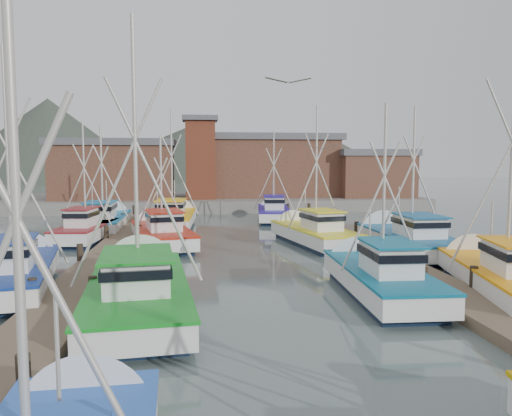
{
  "coord_description": "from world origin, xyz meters",
  "views": [
    {
      "loc": [
        -2.39,
        -19.44,
        5.18
      ],
      "look_at": [
        0.81,
        7.49,
        2.6
      ],
      "focal_mm": 35.0,
      "sensor_mm": 36.0,
      "label": 1
    }
  ],
  "objects": [
    {
      "name": "ground",
      "position": [
        0.0,
        0.0,
        0.0
      ],
      "size": [
        260.0,
        260.0,
        0.0
      ],
      "primitive_type": "plane",
      "color": "#536462",
      "rests_on": "ground"
    },
    {
      "name": "dock_left",
      "position": [
        -7.0,
        4.04,
        0.21
      ],
      "size": [
        2.3,
        46.0,
        1.5
      ],
      "color": "brown",
      "rests_on": "ground"
    },
    {
      "name": "dock_right",
      "position": [
        7.0,
        4.04,
        0.21
      ],
      "size": [
        2.3,
        46.0,
        1.5
      ],
      "color": "brown",
      "rests_on": "ground"
    },
    {
      "name": "quay",
      "position": [
        0.0,
        37.0,
        0.6
      ],
      "size": [
        44.0,
        16.0,
        1.2
      ],
      "primitive_type": "cube",
      "color": "gray",
      "rests_on": "ground"
    },
    {
      "name": "shed_left",
      "position": [
        -11.0,
        35.0,
        4.34
      ],
      "size": [
        12.72,
        8.48,
        6.2
      ],
      "color": "brown",
      "rests_on": "quay"
    },
    {
      "name": "shed_center",
      "position": [
        6.0,
        37.0,
        4.69
      ],
      "size": [
        14.84,
        9.54,
        6.9
      ],
      "color": "brown",
      "rests_on": "quay"
    },
    {
      "name": "shed_right",
      "position": [
        17.0,
        34.0,
        3.84
      ],
      "size": [
        8.48,
        6.36,
        5.2
      ],
      "color": "brown",
      "rests_on": "quay"
    },
    {
      "name": "lookout_tower",
      "position": [
        -2.0,
        33.0,
        5.55
      ],
      "size": [
        3.6,
        3.6,
        8.5
      ],
      "color": "#602B1B",
      "rests_on": "quay"
    },
    {
      "name": "distant_hills",
      "position": [
        -12.76,
        122.59,
        0.0
      ],
      "size": [
        175.0,
        140.0,
        42.0
      ],
      "color": "#3C4439",
      "rests_on": "ground"
    },
    {
      "name": "boat_4",
      "position": [
        -4.47,
        -1.77,
        0.69
      ],
      "size": [
        4.36,
        10.54,
        10.85
      ],
      "rotation": [
        0.0,
        0.0,
        0.1
      ],
      "color": "#101E35",
      "rests_on": "ground"
    },
    {
      "name": "boat_5",
      "position": [
        4.55,
        -0.97,
        0.68
      ],
      "size": [
        3.23,
        8.56,
        7.98
      ],
      "rotation": [
        0.0,
        0.0,
        -0.03
      ],
      "color": "#101E35",
      "rests_on": "ground"
    },
    {
      "name": "boat_6",
      "position": [
        -9.77,
        1.58,
        0.69
      ],
      "size": [
        4.33,
        9.38,
        10.31
      ],
      "rotation": [
        0.0,
        0.0,
        0.18
      ],
      "color": "#101E35",
      "rests_on": "ground"
    },
    {
      "name": "boat_7",
      "position": [
        9.47,
        -1.31,
        0.69
      ],
      "size": [
        4.49,
        9.29,
        11.07
      ],
      "rotation": [
        0.0,
        0.0,
        -0.21
      ],
      "color": "#101E35",
      "rests_on": "ground"
    },
    {
      "name": "boat_8",
      "position": [
        -4.68,
        11.7,
        0.68
      ],
      "size": [
        4.73,
        9.8,
        7.45
      ],
      "rotation": [
        0.0,
        0.0,
        0.21
      ],
      "color": "#101E35",
      "rests_on": "ground"
    },
    {
      "name": "boat_9",
      "position": [
        4.65,
        10.71,
        0.68
      ],
      "size": [
        4.32,
        9.23,
        9.23
      ],
      "rotation": [
        0.0,
        0.0,
        0.19
      ],
      "color": "#101E35",
      "rests_on": "ground"
    },
    {
      "name": "boat_10",
      "position": [
        -9.38,
        13.67,
        0.68
      ],
      "size": [
        3.34,
        7.99,
        8.29
      ],
      "rotation": [
        0.0,
        0.0,
        -0.11
      ],
      "color": "#101E35",
      "rests_on": "ground"
    },
    {
      "name": "boat_11",
      "position": [
        9.52,
        7.76,
        0.68
      ],
      "size": [
        3.76,
        9.85,
        9.04
      ],
      "rotation": [
        0.0,
        0.0,
        0.0
      ],
      "color": "#101E35",
      "rests_on": "ground"
    },
    {
      "name": "boat_12",
      "position": [
        -4.25,
        20.11,
        0.68
      ],
      "size": [
        4.02,
        10.19,
        9.9
      ],
      "rotation": [
        0.0,
        0.0,
        -0.05
      ],
      "color": "#101E35",
      "rests_on": "ground"
    },
    {
      "name": "boat_13",
      "position": [
        4.19,
        23.14,
        0.68
      ],
      "size": [
        3.5,
        8.61,
        8.42
      ],
      "rotation": [
        0.0,
        0.0,
        -0.12
      ],
      "color": "#101E35",
      "rests_on": "ground"
    },
    {
      "name": "boat_14",
      "position": [
        -9.28,
        18.73,
        0.68
      ],
      "size": [
        3.64,
        9.79,
        8.6
      ],
      "rotation": [
        0.0,
        0.0,
        0.02
      ],
      "color": "#101E35",
      "rests_on": "ground"
    },
    {
      "name": "gull_near",
      "position": [
        0.66,
        -2.83,
        7.81
      ],
      "size": [
        1.54,
        0.61,
        0.24
      ],
      "rotation": [
        0.0,
        0.0,
        -0.05
      ],
      "color": "gray",
      "rests_on": "ground"
    },
    {
      "name": "gull_far",
      "position": [
        2.92,
        1.54,
        5.76
      ],
      "size": [
        1.55,
        0.66,
        0.24
      ],
      "rotation": [
        0.0,
        0.0,
        -0.31
      ],
      "color": "gray",
      "rests_on": "ground"
    }
  ]
}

